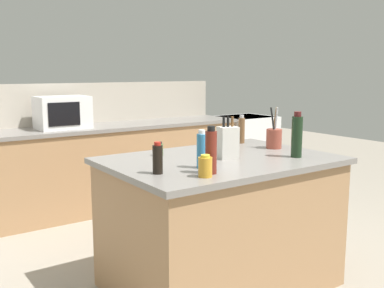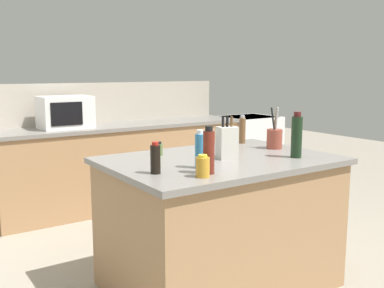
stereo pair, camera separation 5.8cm
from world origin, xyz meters
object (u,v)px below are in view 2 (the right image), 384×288
(spice_jar_oregano, at_px, (159,149))
(dish_soap_bottle, at_px, (200,150))
(pepper_grinder, at_px, (242,130))
(wine_bottle, at_px, (297,136))
(microwave, at_px, (65,112))
(vinegar_bottle, at_px, (209,151))
(utensil_crock, at_px, (274,138))
(range_oven, at_px, (248,149))
(knife_block, at_px, (227,142))
(soy_sauce_bottle, at_px, (155,159))
(honey_jar, at_px, (203,167))

(spice_jar_oregano, distance_m, dish_soap_bottle, 0.51)
(pepper_grinder, height_order, wine_bottle, wine_bottle)
(microwave, xyz_separation_m, vinegar_bottle, (0.01, -2.54, -0.04))
(pepper_grinder, xyz_separation_m, wine_bottle, (-0.09, -0.69, 0.04))
(utensil_crock, bearing_deg, dish_soap_bottle, -163.66)
(vinegar_bottle, distance_m, dish_soap_bottle, 0.16)
(range_oven, height_order, wine_bottle, wine_bottle)
(range_oven, distance_m, pepper_grinder, 2.48)
(knife_block, height_order, vinegar_bottle, knife_block)
(soy_sauce_bottle, bearing_deg, honey_jar, -50.93)
(knife_block, bearing_deg, range_oven, 58.64)
(pepper_grinder, relative_size, wine_bottle, 0.74)
(spice_jar_oregano, xyz_separation_m, wine_bottle, (0.75, -0.59, 0.10))
(knife_block, bearing_deg, utensil_crock, 23.80)
(honey_jar, relative_size, dish_soap_bottle, 0.54)
(microwave, xyz_separation_m, wine_bottle, (0.81, -2.48, -0.02))
(soy_sauce_bottle, xyz_separation_m, wine_bottle, (1.06, -0.11, 0.06))
(honey_jar, bearing_deg, pepper_grinder, 39.62)
(soy_sauce_bottle, relative_size, dish_soap_bottle, 0.79)
(soy_sauce_bottle, xyz_separation_m, honey_jar, (0.18, -0.22, -0.03))
(knife_block, bearing_deg, soy_sauce_bottle, -156.58)
(knife_block, xyz_separation_m, vinegar_bottle, (-0.37, -0.30, 0.02))
(dish_soap_bottle, bearing_deg, utensil_crock, 16.34)
(microwave, height_order, honey_jar, microwave)
(utensil_crock, bearing_deg, honey_jar, -155.30)
(range_oven, relative_size, soy_sauce_bottle, 4.87)
(spice_jar_oregano, bearing_deg, vinegar_bottle, -93.68)
(vinegar_bottle, distance_m, wine_bottle, 0.80)
(range_oven, xyz_separation_m, knife_block, (-2.13, -2.24, 0.59))
(vinegar_bottle, relative_size, dish_soap_bottle, 1.18)
(wine_bottle, bearing_deg, dish_soap_bottle, 173.07)
(dish_soap_bottle, bearing_deg, knife_block, 23.91)
(soy_sauce_bottle, bearing_deg, utensil_crock, 11.40)
(microwave, height_order, spice_jar_oregano, microwave)
(utensil_crock, height_order, wine_bottle, utensil_crock)
(spice_jar_oregano, relative_size, soy_sauce_bottle, 0.53)
(pepper_grinder, distance_m, spice_jar_oregano, 0.85)
(range_oven, bearing_deg, microwave, 180.00)
(knife_block, height_order, honey_jar, knife_block)
(wine_bottle, bearing_deg, knife_block, 151.03)
(pepper_grinder, distance_m, dish_soap_bottle, 1.03)
(vinegar_bottle, height_order, wine_bottle, wine_bottle)
(dish_soap_bottle, bearing_deg, honey_jar, -121.12)
(dish_soap_bottle, bearing_deg, wine_bottle, -6.93)
(utensil_crock, height_order, pepper_grinder, utensil_crock)
(pepper_grinder, xyz_separation_m, soy_sauce_bottle, (-1.15, -0.58, -0.02))
(vinegar_bottle, xyz_separation_m, spice_jar_oregano, (0.04, 0.66, -0.09))
(spice_jar_oregano, height_order, wine_bottle, wine_bottle)
(honey_jar, bearing_deg, vinegar_bottle, 32.27)
(knife_block, height_order, wine_bottle, wine_bottle)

